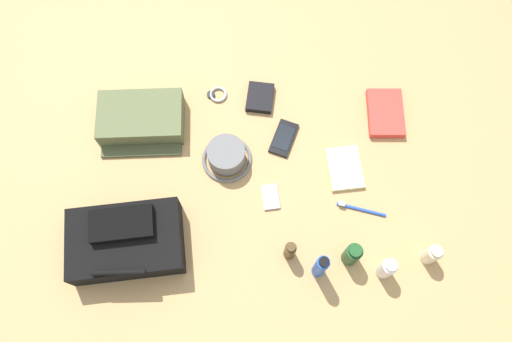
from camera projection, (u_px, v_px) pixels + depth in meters
The scene contains 16 objects.
ground_plane at pixel (256, 176), 1.71m from camera, with size 2.64×2.02×0.02m, color tan.
backpack at pixel (126, 241), 1.57m from camera, with size 0.36×0.25×0.13m.
toiletry_pouch at pixel (141, 119), 1.73m from camera, with size 0.29×0.22×0.08m.
bucket_hat at pixel (227, 156), 1.69m from camera, with size 0.17×0.17×0.08m.
lotion_bottle at pixel (432, 254), 1.56m from camera, with size 0.05×0.05×0.10m.
toothpaste_tube at pixel (387, 268), 1.54m from camera, with size 0.05×0.05×0.12m.
shampoo_bottle at pixel (352, 254), 1.55m from camera, with size 0.05×0.05×0.12m.
deodorant_spray at pixel (321, 266), 1.51m from camera, with size 0.04×0.04×0.17m.
cologne_bottle at pixel (290, 251), 1.56m from camera, with size 0.04×0.04×0.11m.
paperback_novel at pixel (385, 113), 1.77m from camera, with size 0.12×0.18×0.03m.
cell_phone at pixel (284, 138), 1.74m from camera, with size 0.11×0.14×0.01m.
media_player at pixel (271, 197), 1.67m from camera, with size 0.06×0.09×0.01m.
wristwatch at pixel (217, 94), 1.80m from camera, with size 0.07×0.06×0.01m.
toothbrush at pixel (358, 209), 1.65m from camera, with size 0.16×0.05×0.02m.
wallet at pixel (260, 98), 1.79m from camera, with size 0.09×0.11×0.02m, color black.
notepad at pixel (345, 168), 1.70m from camera, with size 0.11×0.15×0.02m, color beige.
Camera 1 is at (0.01, 0.57, 1.60)m, focal length 35.79 mm.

